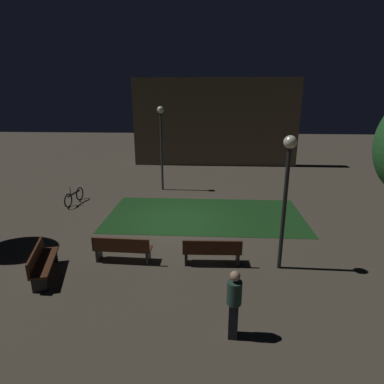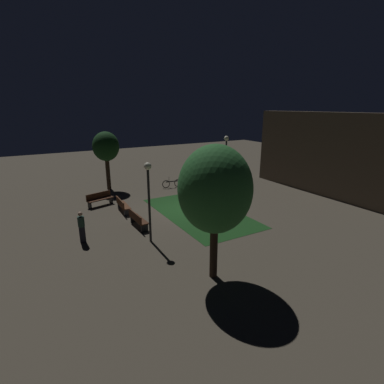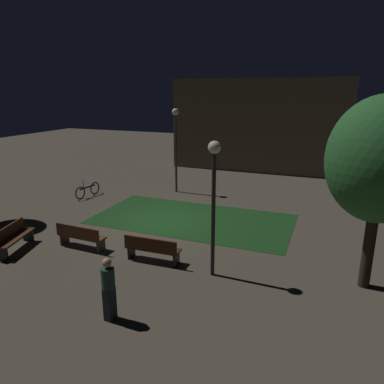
# 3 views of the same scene
# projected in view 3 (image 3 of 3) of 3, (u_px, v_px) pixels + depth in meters

# --- Properties ---
(ground_plane) EXTENTS (60.00, 60.00, 0.00)m
(ground_plane) POSITION_uv_depth(u_px,v_px,m) (162.00, 221.00, 15.15)
(ground_plane) COLOR #4C4438
(grass_lawn) EXTENTS (8.41, 4.39, 0.01)m
(grass_lawn) POSITION_uv_depth(u_px,v_px,m) (192.00, 219.00, 15.40)
(grass_lawn) COLOR #194219
(grass_lawn) RESTS_ON ground
(bench_near_trees) EXTENTS (1.82, 0.55, 0.88)m
(bench_near_trees) POSITION_uv_depth(u_px,v_px,m) (80.00, 236.00, 12.40)
(bench_near_trees) COLOR #512D19
(bench_near_trees) RESTS_ON ground
(bench_back_row) EXTENTS (1.81, 0.54, 0.88)m
(bench_back_row) POSITION_uv_depth(u_px,v_px,m) (152.00, 248.00, 11.40)
(bench_back_row) COLOR #422314
(bench_back_row) RESTS_ON ground
(bench_front_right) EXTENTS (0.96, 1.86, 0.88)m
(bench_front_right) POSITION_uv_depth(u_px,v_px,m) (13.00, 237.00, 12.30)
(bench_front_right) COLOR #422314
(bench_front_right) RESTS_ON ground
(tree_back_left) EXTENTS (2.77, 2.77, 5.28)m
(tree_back_left) POSITION_uv_depth(u_px,v_px,m) (381.00, 161.00, 9.16)
(tree_back_left) COLOR #2D2116
(tree_back_left) RESTS_ON ground
(lamp_post_plaza_east) EXTENTS (0.36, 0.36, 4.03)m
(lamp_post_plaza_east) POSITION_uv_depth(u_px,v_px,m) (214.00, 185.00, 10.00)
(lamp_post_plaza_east) COLOR black
(lamp_post_plaza_east) RESTS_ON ground
(lamp_post_near_wall) EXTENTS (0.36, 0.36, 4.46)m
(lamp_post_near_wall) POSITION_uv_depth(u_px,v_px,m) (176.00, 136.00, 18.76)
(lamp_post_near_wall) COLOR #333338
(lamp_post_near_wall) RESTS_ON ground
(bicycle) EXTENTS (0.26, 1.71, 0.93)m
(bicycle) POSITION_uv_depth(u_px,v_px,m) (88.00, 190.00, 18.58)
(bicycle) COLOR black
(bicycle) RESTS_ON ground
(pedestrian) EXTENTS (0.32, 0.32, 1.61)m
(pedestrian) POSITION_uv_depth(u_px,v_px,m) (109.00, 288.00, 8.44)
(pedestrian) COLOR black
(pedestrian) RESTS_ON ground
(building_wall_backdrop) EXTENTS (11.67, 0.80, 6.12)m
(building_wall_backdrop) POSITION_uv_depth(u_px,v_px,m) (257.00, 126.00, 23.58)
(building_wall_backdrop) COLOR brown
(building_wall_backdrop) RESTS_ON ground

